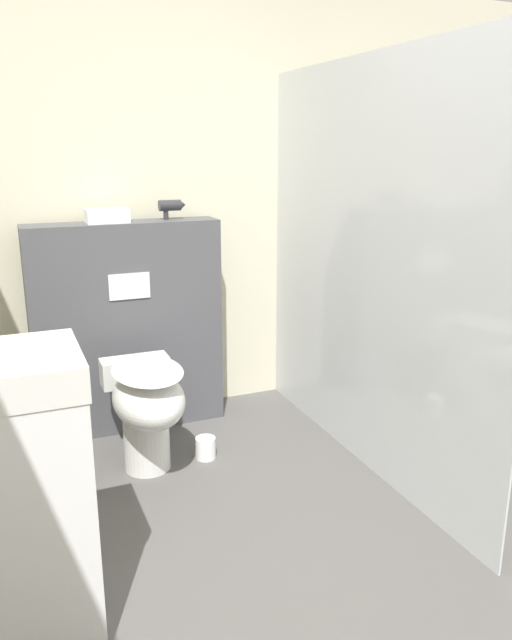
% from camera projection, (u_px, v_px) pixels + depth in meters
% --- Properties ---
extents(wall_back, '(8.00, 0.06, 2.50)m').
position_uv_depth(wall_back, '(207.00, 203.00, 3.71)').
color(wall_back, beige).
rests_on(wall_back, ground_plane).
extents(partition_panel, '(1.05, 0.23, 1.18)m').
position_uv_depth(partition_panel, '(128.00, 327.00, 3.51)').
color(partition_panel, '#4C4C51').
rests_on(partition_panel, ground_plane).
extents(shower_glass, '(0.04, 2.05, 1.99)m').
position_uv_depth(shower_glass, '(366.00, 271.00, 3.01)').
color(shower_glass, silver).
rests_on(shower_glass, ground_plane).
extents(toilet, '(0.35, 0.62, 0.57)m').
position_uv_depth(toilet, '(147.00, 404.00, 3.04)').
color(toilet, white).
rests_on(toilet, ground_plane).
extents(hair_drier, '(0.15, 0.06, 0.11)m').
position_uv_depth(hair_drier, '(171.00, 206.00, 3.44)').
color(hair_drier, '#2D2D33').
rests_on(hair_drier, partition_panel).
extents(folded_towel, '(0.22, 0.16, 0.07)m').
position_uv_depth(folded_towel, '(107.00, 216.00, 3.31)').
color(folded_towel, white).
rests_on(folded_towel, partition_panel).
extents(spare_toilet_roll, '(0.10, 0.10, 0.11)m').
position_uv_depth(spare_toilet_roll, '(206.00, 448.00, 3.25)').
color(spare_toilet_roll, white).
rests_on(spare_toilet_roll, ground_plane).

